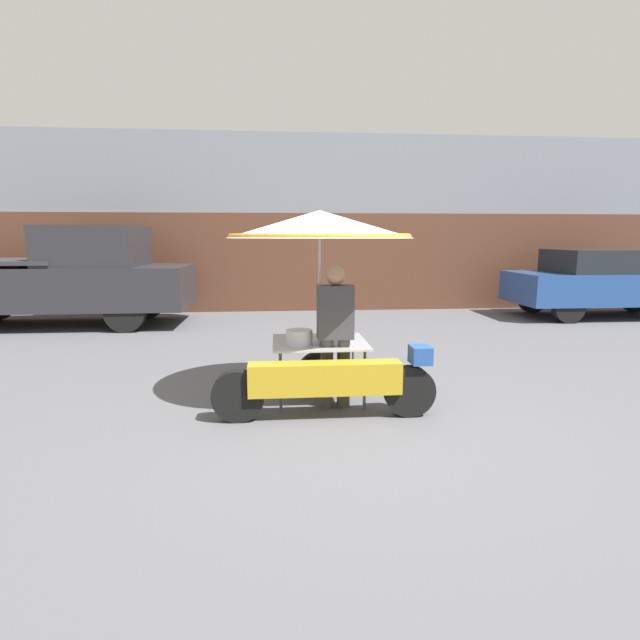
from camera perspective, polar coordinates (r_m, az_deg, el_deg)
ground_plane at (r=5.14m, az=3.31°, el=-11.32°), size 36.00×36.00×0.00m
shopfront_building at (r=13.41m, az=-2.04°, el=10.78°), size 28.00×2.06×4.29m
vendor_motorcycle_cart at (r=5.39m, az=0.07°, el=7.94°), size 2.27×2.01×2.11m
vendor_person at (r=5.30m, az=1.75°, el=-1.11°), size 0.38×0.22×1.53m
parked_car at (r=13.20m, az=29.68°, el=3.79°), size 4.24×1.80×1.55m
pickup_truck at (r=11.56m, az=-27.52°, el=4.24°), size 5.45×1.96×2.05m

